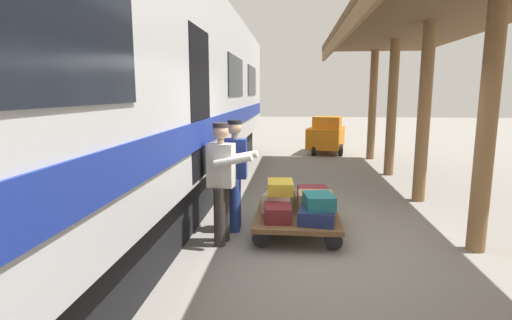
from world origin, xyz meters
name	(u,v)px	position (x,y,z in m)	size (l,w,h in m)	color
ground_plane	(330,245)	(0.00, 0.00, 0.00)	(60.00, 60.00, 0.00)	gray
platform_canopy	(494,0)	(-1.87, 0.00, 3.23)	(3.20, 15.99, 3.56)	brown
train_car	(95,96)	(3.30, 0.00, 2.06)	(3.02, 19.17, 4.00)	silver
luggage_cart	(297,214)	(0.47, -0.54, 0.27)	(1.23, 1.80, 0.32)	brown
suitcase_navy_fabric	(317,215)	(0.19, -0.05, 0.41)	(0.48, 0.59, 0.19)	navy
suitcase_maroon_trunk	(278,213)	(0.75, -0.05, 0.43)	(0.37, 0.46, 0.22)	maroon
suitcase_olive_duffel	(280,197)	(0.75, -1.04, 0.40)	(0.48, 0.48, 0.17)	brown
suitcase_burgundy_valise	(314,195)	(0.19, -1.04, 0.44)	(0.48, 0.52, 0.25)	maroon
suitcase_tan_vintage	(315,202)	(0.19, -0.54, 0.47)	(0.51, 0.44, 0.29)	tan
suitcase_cream_canvas	(279,201)	(0.75, -0.54, 0.46)	(0.42, 0.53, 0.28)	beige
suitcase_yellow_case	(280,187)	(0.73, -0.52, 0.69)	(0.38, 0.53, 0.18)	gold
suitcase_teal_softside	(319,201)	(0.17, -0.07, 0.61)	(0.39, 0.48, 0.20)	#1E666B
porter_in_overalls	(234,171)	(1.44, -0.52, 0.93)	(0.67, 0.43, 1.70)	navy
porter_by_door	(223,179)	(1.51, 0.06, 0.93)	(0.70, 0.49, 1.70)	#332D28
baggage_tug	(326,136)	(-0.60, -8.63, 0.63)	(1.47, 1.91, 1.30)	orange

